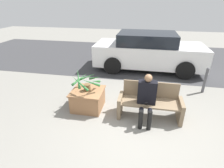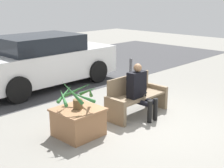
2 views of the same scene
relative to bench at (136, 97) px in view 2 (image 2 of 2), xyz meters
name	(u,v)px [view 2 (image 2 of 2)]	position (x,y,z in m)	size (l,w,h in m)	color
ground_plane	(152,124)	(-0.25, -0.67, -0.40)	(30.00, 30.00, 0.00)	gray
road_surface	(14,78)	(-0.25, 5.09, -0.40)	(20.00, 6.00, 0.01)	#38383A
bench	(136,97)	(0.00, 0.00, 0.00)	(1.60, 0.58, 0.89)	#7A664C
person_seated	(140,89)	(-0.10, -0.19, 0.26)	(0.45, 0.62, 1.22)	black
planter_box	(78,121)	(-1.68, 0.05, -0.11)	(0.85, 0.82, 0.55)	#936642
potted_plant	(77,96)	(-1.68, 0.06, 0.41)	(0.80, 0.79, 0.60)	brown
parked_car	(43,61)	(-0.09, 3.55, 0.37)	(4.50, 1.98, 1.55)	silver
bollard_post	(131,71)	(1.75, 1.64, 0.04)	(0.09, 0.09, 0.86)	#4C4C51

